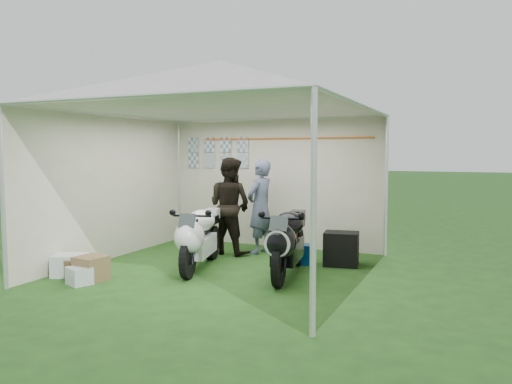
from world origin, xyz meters
TOP-DOWN VIEW (x-y plane):
  - ground at (0.00, 0.00)m, footprint 80.00×80.00m
  - canopy_tent at (-0.00, 0.03)m, footprint 5.66×5.66m
  - motorcycle_white at (-0.30, -0.14)m, footprint 0.70×1.78m
  - motorcycle_black at (1.02, -0.02)m, footprint 0.59×1.85m
  - paddock_stand at (0.88, 0.81)m, footprint 0.44×0.31m
  - person_dark_jacket at (-0.42, 1.07)m, footprint 0.89×0.75m
  - person_blue_jacket at (0.03, 1.33)m, footprint 0.50×0.65m
  - equipment_box at (1.52, 0.97)m, footprint 0.56×0.48m
  - crate_0 at (-1.75, -1.17)m, footprint 0.55×0.50m
  - crate_1 at (-1.31, -1.26)m, footprint 0.41×0.41m
  - crate_2 at (-1.31, -1.46)m, footprint 0.38×0.35m
  - crate_3 at (-1.75, -1.20)m, footprint 0.41×0.32m

SIDE VIEW (x-z plane):
  - ground at x=0.00m, z-range 0.00..0.00m
  - crate_2 at x=-1.31m, z-range 0.00..0.22m
  - crate_3 at x=-1.75m, z-range 0.00..0.25m
  - crate_0 at x=-1.75m, z-range 0.00..0.30m
  - paddock_stand at x=0.88m, z-range 0.00..0.30m
  - crate_1 at x=-1.31m, z-range 0.00..0.33m
  - equipment_box at x=1.52m, z-range 0.00..0.51m
  - motorcycle_white at x=-0.30m, z-range 0.05..0.94m
  - motorcycle_black at x=1.02m, z-range 0.05..0.97m
  - person_blue_jacket at x=0.03m, z-range 0.00..1.58m
  - person_dark_jacket at x=-0.42m, z-range 0.00..1.62m
  - canopy_tent at x=0.00m, z-range 1.08..4.08m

